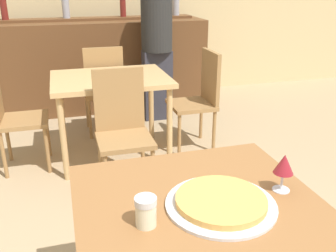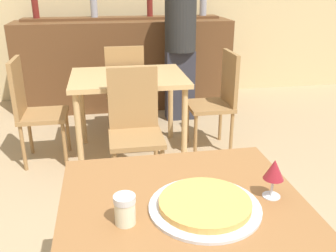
{
  "view_description": "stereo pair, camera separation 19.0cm",
  "coord_description": "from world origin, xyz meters",
  "px_view_note": "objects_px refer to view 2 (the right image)",
  "views": [
    {
      "loc": [
        -0.45,
        -1.15,
        1.54
      ],
      "look_at": [
        0.03,
        0.55,
        0.84
      ],
      "focal_mm": 40.0,
      "sensor_mm": 36.0,
      "label": 1
    },
    {
      "loc": [
        -0.27,
        -1.19,
        1.54
      ],
      "look_at": [
        0.03,
        0.55,
        0.84
      ],
      "focal_mm": 40.0,
      "sensor_mm": 36.0,
      "label": 2
    }
  ],
  "objects_px": {
    "chair_far_side_front": "(135,123)",
    "pizza_tray": "(205,205)",
    "chair_far_side_back": "(125,84)",
    "person_standing": "(180,41)",
    "chair_far_side_right": "(219,96)",
    "chair_far_side_left": "(32,106)",
    "cheese_shaker": "(125,209)",
    "wine_glass": "(274,171)"
  },
  "relations": [
    {
      "from": "chair_far_side_front",
      "to": "cheese_shaker",
      "type": "height_order",
      "value": "chair_far_side_front"
    },
    {
      "from": "chair_far_side_back",
      "to": "person_standing",
      "type": "distance_m",
      "value": 0.81
    },
    {
      "from": "chair_far_side_back",
      "to": "cheese_shaker",
      "type": "bearing_deg",
      "value": 86.46
    },
    {
      "from": "pizza_tray",
      "to": "wine_glass",
      "type": "bearing_deg",
      "value": 7.49
    },
    {
      "from": "chair_far_side_back",
      "to": "pizza_tray",
      "type": "xyz_separation_m",
      "value": [
        0.13,
        -2.61,
        0.23
      ]
    },
    {
      "from": "chair_far_side_back",
      "to": "person_standing",
      "type": "bearing_deg",
      "value": -153.47
    },
    {
      "from": "chair_far_side_back",
      "to": "chair_far_side_right",
      "type": "relative_size",
      "value": 1.0
    },
    {
      "from": "pizza_tray",
      "to": "chair_far_side_front",
      "type": "bearing_deg",
      "value": 95.04
    },
    {
      "from": "chair_far_side_back",
      "to": "pizza_tray",
      "type": "distance_m",
      "value": 2.63
    },
    {
      "from": "chair_far_side_front",
      "to": "person_standing",
      "type": "xyz_separation_m",
      "value": [
        0.64,
        1.43,
        0.37
      ]
    },
    {
      "from": "chair_far_side_back",
      "to": "person_standing",
      "type": "xyz_separation_m",
      "value": [
        0.64,
        0.32,
        0.37
      ]
    },
    {
      "from": "chair_far_side_front",
      "to": "pizza_tray",
      "type": "bearing_deg",
      "value": -84.96
    },
    {
      "from": "wine_glass",
      "to": "chair_far_side_left",
      "type": "bearing_deg",
      "value": 121.62
    },
    {
      "from": "chair_far_side_left",
      "to": "chair_far_side_front",
      "type": "bearing_deg",
      "value": -123.73
    },
    {
      "from": "chair_far_side_front",
      "to": "cheese_shaker",
      "type": "distance_m",
      "value": 1.57
    },
    {
      "from": "chair_far_side_front",
      "to": "pizza_tray",
      "type": "relative_size",
      "value": 2.21
    },
    {
      "from": "chair_far_side_left",
      "to": "cheese_shaker",
      "type": "distance_m",
      "value": 2.21
    },
    {
      "from": "chair_far_side_front",
      "to": "pizza_tray",
      "type": "distance_m",
      "value": 1.53
    },
    {
      "from": "chair_far_side_front",
      "to": "chair_far_side_left",
      "type": "xyz_separation_m",
      "value": [
        -0.83,
        0.56,
        0.0
      ]
    },
    {
      "from": "chair_far_side_left",
      "to": "person_standing",
      "type": "height_order",
      "value": "person_standing"
    },
    {
      "from": "chair_far_side_back",
      "to": "wine_glass",
      "type": "distance_m",
      "value": 2.63
    },
    {
      "from": "chair_far_side_back",
      "to": "chair_far_side_left",
      "type": "bearing_deg",
      "value": 33.73
    },
    {
      "from": "chair_far_side_back",
      "to": "chair_far_side_right",
      "type": "xyz_separation_m",
      "value": [
        0.83,
        -0.56,
        0.0
      ]
    },
    {
      "from": "chair_far_side_back",
      "to": "chair_far_side_front",
      "type": "bearing_deg",
      "value": 90.0
    },
    {
      "from": "chair_far_side_right",
      "to": "person_standing",
      "type": "xyz_separation_m",
      "value": [
        -0.19,
        0.88,
        0.37
      ]
    },
    {
      "from": "person_standing",
      "to": "pizza_tray",
      "type": "bearing_deg",
      "value": -99.86
    },
    {
      "from": "chair_far_side_right",
      "to": "cheese_shaker",
      "type": "distance_m",
      "value": 2.33
    },
    {
      "from": "pizza_tray",
      "to": "person_standing",
      "type": "relative_size",
      "value": 0.25
    },
    {
      "from": "chair_far_side_front",
      "to": "chair_far_side_left",
      "type": "distance_m",
      "value": 1.0
    },
    {
      "from": "chair_far_side_front",
      "to": "chair_far_side_left",
      "type": "height_order",
      "value": "same"
    },
    {
      "from": "chair_far_side_front",
      "to": "chair_far_side_right",
      "type": "height_order",
      "value": "same"
    },
    {
      "from": "person_standing",
      "to": "wine_glass",
      "type": "height_order",
      "value": "person_standing"
    },
    {
      "from": "cheese_shaker",
      "to": "wine_glass",
      "type": "height_order",
      "value": "wine_glass"
    },
    {
      "from": "chair_far_side_front",
      "to": "chair_far_side_back",
      "type": "relative_size",
      "value": 1.0
    },
    {
      "from": "chair_far_side_back",
      "to": "pizza_tray",
      "type": "bearing_deg",
      "value": 92.9
    },
    {
      "from": "person_standing",
      "to": "chair_far_side_left",
      "type": "bearing_deg",
      "value": -149.28
    },
    {
      "from": "chair_far_side_back",
      "to": "wine_glass",
      "type": "relative_size",
      "value": 5.82
    },
    {
      "from": "chair_far_side_right",
      "to": "pizza_tray",
      "type": "distance_m",
      "value": 2.18
    },
    {
      "from": "chair_far_side_back",
      "to": "wine_glass",
      "type": "bearing_deg",
      "value": 99.09
    },
    {
      "from": "chair_far_side_left",
      "to": "pizza_tray",
      "type": "distance_m",
      "value": 2.28
    },
    {
      "from": "person_standing",
      "to": "chair_far_side_front",
      "type": "bearing_deg",
      "value": -114.17
    },
    {
      "from": "pizza_tray",
      "to": "person_standing",
      "type": "bearing_deg",
      "value": 80.14
    }
  ]
}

